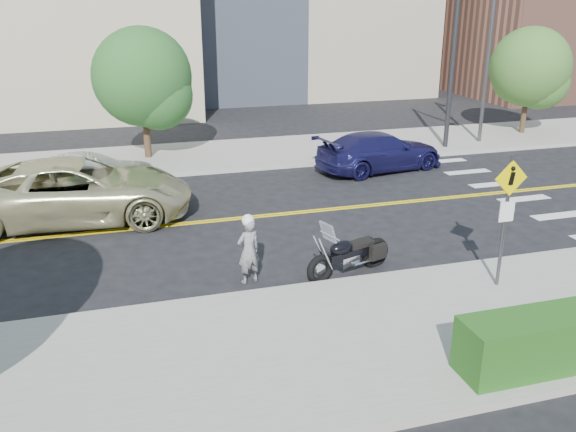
{
  "coord_description": "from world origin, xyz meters",
  "views": [
    {
      "loc": [
        -3.81,
        -16.87,
        6.26
      ],
      "look_at": [
        0.14,
        -3.41,
        1.2
      ],
      "focal_mm": 38.0,
      "sensor_mm": 36.0,
      "label": 1
    }
  ],
  "objects_px": {
    "pedestrian_sign": "(507,209)",
    "parked_car_blue": "(380,151)",
    "suv": "(77,191)",
    "parked_car_silver": "(92,177)",
    "motorcyclist": "(249,249)",
    "motorcycle": "(350,246)"
  },
  "relations": [
    {
      "from": "motorcycle",
      "to": "parked_car_blue",
      "type": "distance_m",
      "value": 9.49
    },
    {
      "from": "motorcyclist",
      "to": "suv",
      "type": "distance_m",
      "value": 6.69
    },
    {
      "from": "motorcyclist",
      "to": "motorcycle",
      "type": "bearing_deg",
      "value": 157.22
    },
    {
      "from": "motorcyclist",
      "to": "parked_car_blue",
      "type": "bearing_deg",
      "value": -148.22
    },
    {
      "from": "pedestrian_sign",
      "to": "parked_car_blue",
      "type": "relative_size",
      "value": 0.59
    },
    {
      "from": "pedestrian_sign",
      "to": "motorcycle",
      "type": "bearing_deg",
      "value": 147.85
    },
    {
      "from": "pedestrian_sign",
      "to": "motorcyclist",
      "type": "distance_m",
      "value": 5.74
    },
    {
      "from": "suv",
      "to": "parked_car_blue",
      "type": "distance_m",
      "value": 11.16
    },
    {
      "from": "motorcycle",
      "to": "parked_car_blue",
      "type": "xyz_separation_m",
      "value": [
        4.55,
        8.32,
        0.02
      ]
    },
    {
      "from": "parked_car_blue",
      "to": "parked_car_silver",
      "type": "bearing_deg",
      "value": 81.82
    },
    {
      "from": "motorcycle",
      "to": "parked_car_silver",
      "type": "relative_size",
      "value": 0.54
    },
    {
      "from": "motorcyclist",
      "to": "suv",
      "type": "relative_size",
      "value": 0.25
    },
    {
      "from": "motorcycle",
      "to": "pedestrian_sign",
      "type": "bearing_deg",
      "value": -50.0
    },
    {
      "from": "pedestrian_sign",
      "to": "parked_car_silver",
      "type": "bearing_deg",
      "value": 132.36
    },
    {
      "from": "motorcyclist",
      "to": "motorcycle",
      "type": "relative_size",
      "value": 0.71
    },
    {
      "from": "motorcycle",
      "to": "suv",
      "type": "distance_m",
      "value": 8.47
    },
    {
      "from": "motorcycle",
      "to": "parked_car_silver",
      "type": "distance_m",
      "value": 9.81
    },
    {
      "from": "pedestrian_sign",
      "to": "parked_car_blue",
      "type": "distance_m",
      "value": 10.33
    },
    {
      "from": "parked_car_silver",
      "to": "motorcycle",
      "type": "bearing_deg",
      "value": -147.88
    },
    {
      "from": "suv",
      "to": "parked_car_blue",
      "type": "relative_size",
      "value": 1.31
    },
    {
      "from": "suv",
      "to": "parked_car_silver",
      "type": "height_order",
      "value": "suv"
    },
    {
      "from": "motorcyclist",
      "to": "parked_car_blue",
      "type": "distance_m",
      "value": 10.68
    }
  ]
}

